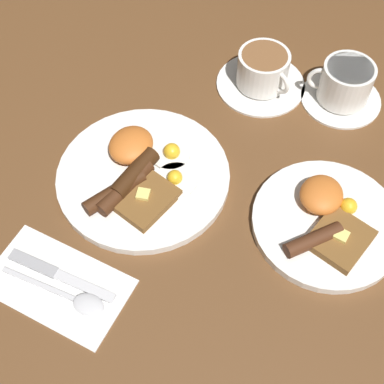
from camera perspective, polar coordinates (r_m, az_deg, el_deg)
ground_plane at (r=0.89m, az=-5.17°, el=1.41°), size 3.00×3.00×0.00m
breakfast_plate_near at (r=0.88m, az=-5.42°, el=1.91°), size 0.28×0.28×0.05m
breakfast_plate_far at (r=0.85m, az=14.23°, el=-2.93°), size 0.23×0.23×0.05m
teacup_near at (r=1.01m, az=7.53°, el=12.47°), size 0.17×0.17×0.07m
teacup_far at (r=1.01m, az=15.94°, el=10.85°), size 0.15×0.15×0.08m
napkin at (r=0.81m, az=-14.17°, el=-9.50°), size 0.13×0.21×0.01m
knife at (r=0.82m, az=-14.39°, el=-8.38°), size 0.02×0.18×0.01m
spoon at (r=0.79m, az=-12.13°, el=-11.21°), size 0.03×0.17×0.01m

